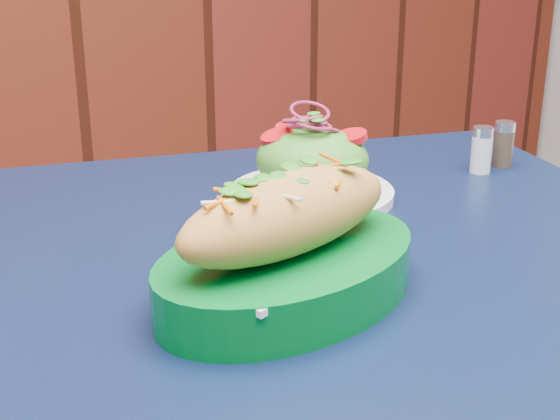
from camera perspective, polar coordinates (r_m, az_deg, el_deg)
cafe_table at (r=0.80m, az=3.24°, el=-9.32°), size 1.03×1.03×0.75m
banh_mi_basket at (r=0.66m, az=0.58°, el=-2.78°), size 0.28×0.20×0.12m
salad_plate at (r=0.91m, az=2.35°, el=3.22°), size 0.19×0.19×0.11m
salt_shaker at (r=1.04m, az=14.53°, el=4.28°), size 0.03×0.03×0.06m
pepper_shaker at (r=1.08m, az=16.02°, el=4.65°), size 0.03×0.03×0.06m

